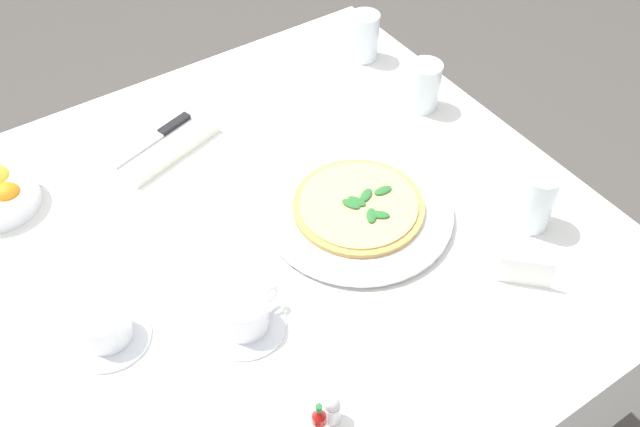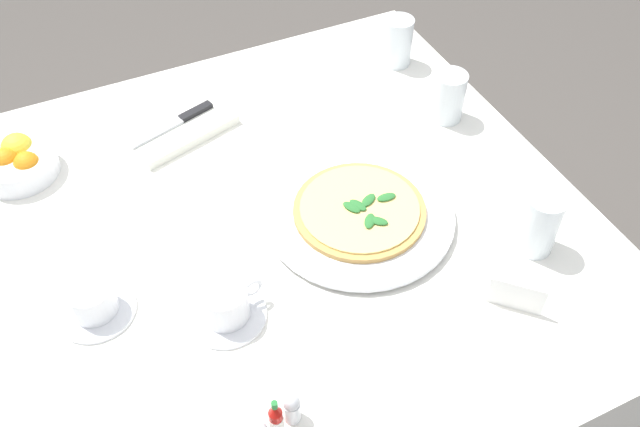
# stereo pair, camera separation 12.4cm
# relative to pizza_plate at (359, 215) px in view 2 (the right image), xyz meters

# --- Properties ---
(ground_plane) EXTENTS (8.00, 8.00, 0.00)m
(ground_plane) POSITION_rel_pizza_plate_xyz_m (0.13, -0.05, -0.75)
(ground_plane) COLOR #4C4742
(dining_table) EXTENTS (1.08, 1.08, 0.74)m
(dining_table) POSITION_rel_pizza_plate_xyz_m (0.13, -0.05, -0.15)
(dining_table) COLOR white
(dining_table) RESTS_ON ground_plane
(pizza_plate) EXTENTS (0.34, 0.34, 0.02)m
(pizza_plate) POSITION_rel_pizza_plate_xyz_m (0.00, 0.00, 0.00)
(pizza_plate) COLOR white
(pizza_plate) RESTS_ON dining_table
(pizza) EXTENTS (0.24, 0.24, 0.02)m
(pizza) POSITION_rel_pizza_plate_xyz_m (-0.00, 0.00, 0.01)
(pizza) COLOR tan
(pizza) RESTS_ON pizza_plate
(coffee_cup_right_edge) EXTENTS (0.13, 0.13, 0.07)m
(coffee_cup_right_edge) POSITION_rel_pizza_plate_xyz_m (0.29, 0.10, 0.02)
(coffee_cup_right_edge) COLOR white
(coffee_cup_right_edge) RESTS_ON dining_table
(coffee_cup_center_back) EXTENTS (0.13, 0.13, 0.06)m
(coffee_cup_center_back) POSITION_rel_pizza_plate_xyz_m (0.48, -0.00, 0.02)
(coffee_cup_center_back) COLOR white
(coffee_cup_center_back) RESTS_ON dining_table
(water_glass_far_right) EXTENTS (0.07, 0.07, 0.12)m
(water_glass_far_right) POSITION_rel_pizza_plate_xyz_m (-0.25, 0.19, 0.04)
(water_glass_far_right) COLOR white
(water_glass_far_right) RESTS_ON dining_table
(water_glass_far_left) EXTENTS (0.07, 0.07, 0.11)m
(water_glass_far_left) POSITION_rel_pizza_plate_xyz_m (-0.30, -0.40, 0.04)
(water_glass_far_left) COLOR white
(water_glass_far_left) RESTS_ON dining_table
(water_glass_left_edge) EXTENTS (0.07, 0.07, 0.11)m
(water_glass_left_edge) POSITION_rel_pizza_plate_xyz_m (-0.30, -0.18, 0.03)
(water_glass_left_edge) COLOR white
(water_glass_left_edge) RESTS_ON dining_table
(napkin_folded) EXTENTS (0.25, 0.19, 0.02)m
(napkin_folded) POSITION_rel_pizza_plate_xyz_m (0.22, -0.38, -0.00)
(napkin_folded) COLOR white
(napkin_folded) RESTS_ON dining_table
(dinner_knife) EXTENTS (0.19, 0.08, 0.01)m
(dinner_knife) POSITION_rel_pizza_plate_xyz_m (0.23, -0.38, 0.01)
(dinner_knife) COLOR silver
(dinner_knife) RESTS_ON napkin_folded
(citrus_bowl) EXTENTS (0.15, 0.15, 0.07)m
(citrus_bowl) POSITION_rel_pizza_plate_xyz_m (0.54, -0.39, 0.02)
(citrus_bowl) COLOR white
(citrus_bowl) RESTS_ON dining_table
(hot_sauce_bottle) EXTENTS (0.02, 0.02, 0.08)m
(hot_sauce_bottle) POSITION_rel_pizza_plate_xyz_m (0.29, 0.31, 0.02)
(hot_sauce_bottle) COLOR #B7140F
(hot_sauce_bottle) RESTS_ON dining_table
(pepper_shaker) EXTENTS (0.03, 0.03, 0.06)m
(pepper_shaker) POSITION_rel_pizza_plate_xyz_m (0.27, 0.30, 0.01)
(pepper_shaker) COLOR white
(pepper_shaker) RESTS_ON dining_table
(menu_card) EXTENTS (0.07, 0.07, 0.06)m
(menu_card) POSITION_rel_pizza_plate_xyz_m (-0.14, 0.28, 0.02)
(menu_card) COLOR white
(menu_card) RESTS_ON dining_table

